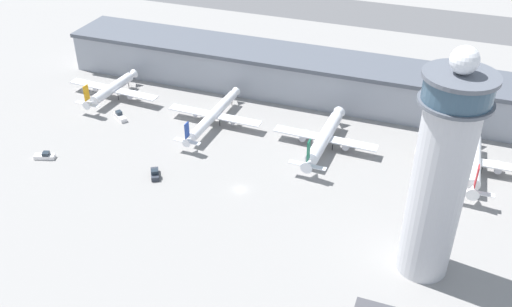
% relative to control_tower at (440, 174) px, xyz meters
% --- Properties ---
extents(ground_plane, '(1000.00, 1000.00, 0.00)m').
position_rel_control_tower_xyz_m(ground_plane, '(-57.63, 15.07, -29.84)').
color(ground_plane, gray).
extents(terminal_building, '(203.39, 25.00, 17.33)m').
position_rel_control_tower_xyz_m(terminal_building, '(-57.63, 85.07, -21.08)').
color(terminal_building, '#9399A3').
rests_on(terminal_building, ground).
extents(runway_strip, '(305.08, 44.00, 0.01)m').
position_rel_control_tower_xyz_m(runway_strip, '(-57.63, 193.25, -29.84)').
color(runway_strip, '#515154').
rests_on(runway_strip, ground).
extents(control_tower, '(16.64, 16.64, 62.12)m').
position_rel_control_tower_xyz_m(control_tower, '(0.00, 0.00, 0.00)').
color(control_tower, '#BCBCC1').
rests_on(control_tower, ground).
extents(airplane_gate_alpha, '(40.73, 32.43, 12.63)m').
position_rel_control_tower_xyz_m(airplane_gate_alpha, '(-129.15, 54.90, -25.42)').
color(airplane_gate_alpha, white).
rests_on(airplane_gate_alpha, ground).
extents(airplane_gate_bravo, '(36.89, 43.15, 11.62)m').
position_rel_control_tower_xyz_m(airplane_gate_bravo, '(-82.05, 49.62, -25.68)').
color(airplane_gate_bravo, white).
rests_on(airplane_gate_bravo, ground).
extents(airplane_gate_charlie, '(37.15, 40.52, 13.88)m').
position_rel_control_tower_xyz_m(airplane_gate_charlie, '(-39.13, 48.04, -25.52)').
color(airplane_gate_charlie, silver).
rests_on(airplane_gate_charlie, ground).
extents(airplane_gate_delta, '(37.67, 38.94, 13.96)m').
position_rel_control_tower_xyz_m(airplane_gate_delta, '(10.34, 50.58, -25.36)').
color(airplane_gate_delta, white).
rests_on(airplane_gate_delta, ground).
extents(service_truck_catering, '(5.43, 6.78, 2.88)m').
position_rel_control_tower_xyz_m(service_truck_catering, '(-86.33, 12.08, -28.84)').
color(service_truck_catering, black).
rests_on(service_truck_catering, ground).
extents(service_truck_fuel, '(7.36, 4.60, 2.51)m').
position_rel_control_tower_xyz_m(service_truck_fuel, '(-126.90, 8.53, -28.98)').
color(service_truck_fuel, black).
rests_on(service_truck_fuel, ground).
extents(service_truck_baggage, '(7.71, 6.39, 2.83)m').
position_rel_control_tower_xyz_m(service_truck_baggage, '(-117.79, 41.66, -28.86)').
color(service_truck_baggage, black).
rests_on(service_truck_baggage, ground).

